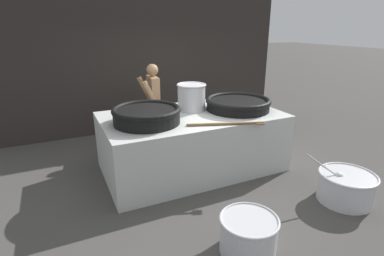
# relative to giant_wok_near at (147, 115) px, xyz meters

# --- Properties ---
(ground_plane) EXTENTS (60.00, 60.00, 0.00)m
(ground_plane) POSITION_rel_giant_wok_near_xyz_m (0.82, 0.14, -1.12)
(ground_plane) COLOR #474442
(back_wall) EXTENTS (6.91, 0.24, 3.94)m
(back_wall) POSITION_rel_giant_wok_near_xyz_m (0.82, 2.70, 0.85)
(back_wall) COLOR #2D2826
(back_wall) RESTS_ON ground_plane
(hearth_platform) EXTENTS (2.96, 1.67, 0.98)m
(hearth_platform) POSITION_rel_giant_wok_near_xyz_m (0.82, 0.14, -0.63)
(hearth_platform) COLOR silver
(hearth_platform) RESTS_ON ground_plane
(giant_wok_near) EXTENTS (1.04, 1.04, 0.25)m
(giant_wok_near) POSITION_rel_giant_wok_near_xyz_m (0.00, 0.00, 0.00)
(giant_wok_near) COLOR black
(giant_wok_near) RESTS_ON hearth_platform
(giant_wok_far) EXTENTS (1.13, 1.13, 0.21)m
(giant_wok_far) POSITION_rel_giant_wok_near_xyz_m (1.67, 0.05, -0.02)
(giant_wok_far) COLOR black
(giant_wok_far) RESTS_ON hearth_platform
(stock_pot) EXTENTS (0.51, 0.51, 0.46)m
(stock_pot) POSITION_rel_giant_wok_near_xyz_m (0.92, 0.38, 0.10)
(stock_pot) COLOR silver
(stock_pot) RESTS_ON hearth_platform
(stirring_paddle) EXTENTS (1.12, 0.46, 0.04)m
(stirring_paddle) POSITION_rel_giant_wok_near_xyz_m (1.08, -0.61, -0.12)
(stirring_paddle) COLOR brown
(stirring_paddle) RESTS_ON hearth_platform
(cook) EXTENTS (0.41, 0.63, 1.68)m
(cook) POSITION_rel_giant_wok_near_xyz_m (0.57, 1.44, -0.21)
(cook) COLOR #9E7551
(cook) RESTS_ON ground_plane
(prep_bowl_vegetables) EXTENTS (0.97, 0.79, 0.73)m
(prep_bowl_vegetables) POSITION_rel_giant_wok_near_xyz_m (2.35, -1.75, -0.88)
(prep_bowl_vegetables) COLOR silver
(prep_bowl_vegetables) RESTS_ON ground_plane
(prep_bowl_meat) EXTENTS (0.66, 0.66, 0.42)m
(prep_bowl_meat) POSITION_rel_giant_wok_near_xyz_m (0.50, -2.00, -0.89)
(prep_bowl_meat) COLOR silver
(prep_bowl_meat) RESTS_ON ground_plane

